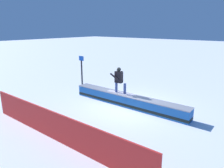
# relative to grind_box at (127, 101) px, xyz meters

# --- Properties ---
(ground_plane) EXTENTS (120.00, 120.00, 0.00)m
(ground_plane) POSITION_rel_grind_box_xyz_m (0.00, 0.00, -0.29)
(ground_plane) COLOR white
(grind_box) EXTENTS (6.75, 0.79, 0.63)m
(grind_box) POSITION_rel_grind_box_xyz_m (0.00, 0.00, 0.00)
(grind_box) COLOR blue
(grind_box) RESTS_ON ground_plane
(snowboarder) EXTENTS (1.61, 0.47, 1.40)m
(snowboarder) POSITION_rel_grind_box_xyz_m (0.54, 0.02, 1.09)
(snowboarder) COLOR silver
(snowboarder) RESTS_ON grind_box
(safety_fence) EXTENTS (8.29, 0.24, 1.13)m
(safety_fence) POSITION_rel_grind_box_xyz_m (0.00, 4.53, 0.28)
(safety_fence) COLOR red
(safety_fence) RESTS_ON ground_plane
(trail_marker) EXTENTS (0.40, 0.10, 2.24)m
(trail_marker) POSITION_rel_grind_box_xyz_m (4.19, -0.67, 0.90)
(trail_marker) COLOR #262628
(trail_marker) RESTS_ON ground_plane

